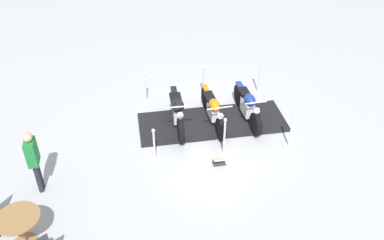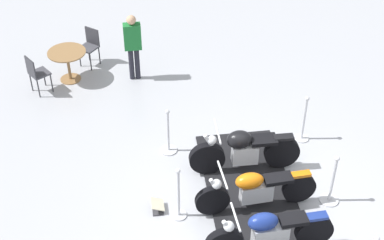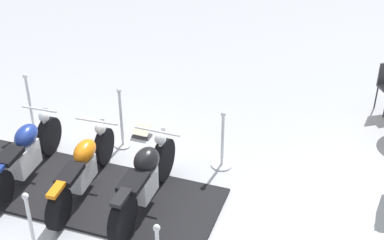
{
  "view_description": "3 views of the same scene",
  "coord_description": "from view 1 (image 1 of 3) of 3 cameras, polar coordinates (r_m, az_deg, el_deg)",
  "views": [
    {
      "loc": [
        3.44,
        -9.15,
        7.14
      ],
      "look_at": [
        -0.17,
        -1.07,
        0.76
      ],
      "focal_mm": 38.97,
      "sensor_mm": 36.0,
      "label": 1
    },
    {
      "loc": [
        7.02,
        2.16,
        7.72
      ],
      "look_at": [
        -1.14,
        -1.84,
        0.61
      ],
      "focal_mm": 53.62,
      "sensor_mm": 36.0,
      "label": 2
    },
    {
      "loc": [
        -6.61,
        2.92,
        5.76
      ],
      "look_at": [
        -0.61,
        -1.62,
        1.04
      ],
      "focal_mm": 54.24,
      "sensor_mm": 36.0,
      "label": 3
    }
  ],
  "objects": [
    {
      "name": "ground_plane",
      "position": [
        12.11,
        2.8,
        -0.38
      ],
      "size": [
        80.0,
        80.0,
        0.0
      ],
      "primitive_type": "plane",
      "color": "#A8AAB2"
    },
    {
      "name": "display_platform",
      "position": [
        12.09,
        2.8,
        -0.3
      ],
      "size": [
        4.4,
        3.68,
        0.04
      ],
      "primitive_type": "cube",
      "rotation": [
        0.0,
        0.0,
        0.59
      ],
      "color": "black",
      "rests_on": "ground_plane"
    },
    {
      "name": "motorcycle_black",
      "position": [
        11.63,
        -2.01,
        1.15
      ],
      "size": [
        1.29,
        1.88,
        1.01
      ],
      "rotation": [
        0.0,
        0.0,
        -0.99
      ],
      "color": "black",
      "rests_on": "display_platform"
    },
    {
      "name": "motorcycle_copper",
      "position": [
        11.8,
        2.91,
        1.41
      ],
      "size": [
        1.44,
        1.85,
        0.92
      ],
      "rotation": [
        0.0,
        0.0,
        -0.92
      ],
      "color": "black",
      "rests_on": "display_platform"
    },
    {
      "name": "motorcycle_navy",
      "position": [
        12.03,
        7.64,
        1.94
      ],
      "size": [
        1.4,
        1.83,
        0.96
      ],
      "rotation": [
        0.0,
        0.0,
        -0.94
      ],
      "color": "black",
      "rests_on": "display_platform"
    },
    {
      "name": "stanchion_right_rear",
      "position": [
        11.3,
        13.31,
        -2.01
      ],
      "size": [
        0.3,
        0.3,
        1.1
      ],
      "color": "silver",
      "rests_on": "ground_plane"
    },
    {
      "name": "stanchion_right_mid",
      "position": [
        10.77,
        4.41,
        -2.92
      ],
      "size": [
        0.29,
        0.29,
        1.14
      ],
      "color": "silver",
      "rests_on": "ground_plane"
    },
    {
      "name": "stanchion_right_front",
      "position": [
        10.61,
        -5.12,
        -4.38
      ],
      "size": [
        0.35,
        0.35,
        1.04
      ],
      "color": "silver",
      "rests_on": "ground_plane"
    },
    {
      "name": "stanchion_left_front",
      "position": [
        12.85,
        -6.36,
        3.81
      ],
      "size": [
        0.3,
        0.3,
        1.09
      ],
      "color": "silver",
      "rests_on": "ground_plane"
    },
    {
      "name": "stanchion_left_mid",
      "position": [
        13.06,
        1.55,
        4.33
      ],
      "size": [
        0.36,
        0.36,
        1.08
      ],
      "color": "silver",
      "rests_on": "ground_plane"
    },
    {
      "name": "stanchion_left_rear",
      "position": [
        13.49,
        9.1,
        4.96
      ],
      "size": [
        0.35,
        0.35,
        1.06
      ],
      "color": "silver",
      "rests_on": "ground_plane"
    },
    {
      "name": "info_placard",
      "position": [
        10.69,
        3.73,
        -5.72
      ],
      "size": [
        0.38,
        0.36,
        0.19
      ],
      "rotation": [
        0.0,
        0.0,
        3.73
      ],
      "color": "#333338",
      "rests_on": "ground_plane"
    },
    {
      "name": "cafe_table",
      "position": [
        9.25,
        -22.57,
        -12.96
      ],
      "size": [
        0.89,
        0.89,
        0.77
      ],
      "color": "olive",
      "rests_on": "ground_plane"
    },
    {
      "name": "bystander_person",
      "position": [
        10.04,
        -20.93,
        -4.76
      ],
      "size": [
        0.41,
        0.45,
        1.68
      ],
      "rotation": [
        0.0,
        0.0,
        0.6
      ],
      "color": "#23232D",
      "rests_on": "ground_plane"
    }
  ]
}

